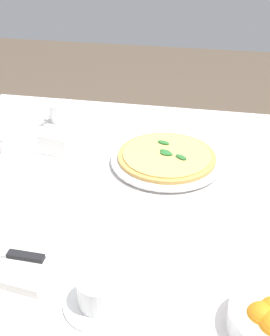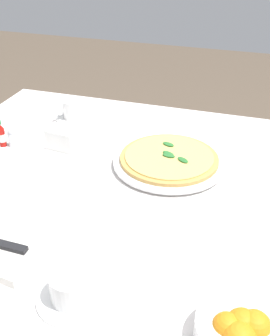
{
  "view_description": "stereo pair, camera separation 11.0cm",
  "coord_description": "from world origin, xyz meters",
  "px_view_note": "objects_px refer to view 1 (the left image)",
  "views": [
    {
      "loc": [
        -0.25,
        0.85,
        1.35
      ],
      "look_at": [
        -0.07,
        -0.07,
        0.77
      ],
      "focal_mm": 44.61,
      "sensor_mm": 36.0,
      "label": 1
    },
    {
      "loc": [
        -0.36,
        0.82,
        1.35
      ],
      "look_at": [
        -0.07,
        -0.07,
        0.77
      ],
      "focal_mm": 44.61,
      "sensor_mm": 36.0,
      "label": 2
    }
  ],
  "objects_px": {
    "coffee_cup_right_edge": "(61,114)",
    "napkin_folded": "(5,258)",
    "coffee_cup_back_corner": "(99,293)",
    "dinner_knife": "(2,253)",
    "pepper_shaker": "(3,145)",
    "pizza_plate": "(166,160)",
    "menu_card": "(52,147)",
    "pizza": "(167,156)"
  },
  "relations": [
    {
      "from": "coffee_cup_back_corner",
      "to": "dinner_knife",
      "type": "relative_size",
      "value": 0.67
    },
    {
      "from": "pizza",
      "to": "coffee_cup_back_corner",
      "type": "relative_size",
      "value": 2.08
    },
    {
      "from": "coffee_cup_right_edge",
      "to": "napkin_folded",
      "type": "relative_size",
      "value": 0.56
    },
    {
      "from": "pepper_shaker",
      "to": "coffee_cup_back_corner",
      "type": "bearing_deg",
      "value": 131.02
    },
    {
      "from": "pizza_plate",
      "to": "dinner_knife",
      "type": "xyz_separation_m",
      "value": [
        0.27,
        0.44,
        0.01
      ]
    },
    {
      "from": "pizza",
      "to": "coffee_cup_back_corner",
      "type": "xyz_separation_m",
      "value": [
        0.06,
        0.51,
        0.0
      ]
    },
    {
      "from": "napkin_folded",
      "to": "menu_card",
      "type": "height_order",
      "value": "menu_card"
    },
    {
      "from": "pizza_plate",
      "to": "dinner_knife",
      "type": "bearing_deg",
      "value": 58.43
    },
    {
      "from": "menu_card",
      "to": "pizza_plate",
      "type": "bearing_deg",
      "value": -168.06
    },
    {
      "from": "napkin_folded",
      "to": "pepper_shaker",
      "type": "bearing_deg",
      "value": -56.92
    },
    {
      "from": "napkin_folded",
      "to": "menu_card",
      "type": "bearing_deg",
      "value": -75.49
    },
    {
      "from": "pizza",
      "to": "pepper_shaker",
      "type": "relative_size",
      "value": 4.8
    },
    {
      "from": "pizza",
      "to": "menu_card",
      "type": "distance_m",
      "value": 0.33
    },
    {
      "from": "coffee_cup_right_edge",
      "to": "napkin_folded",
      "type": "height_order",
      "value": "coffee_cup_right_edge"
    },
    {
      "from": "pizza",
      "to": "pepper_shaker",
      "type": "height_order",
      "value": "pepper_shaker"
    },
    {
      "from": "napkin_folded",
      "to": "dinner_knife",
      "type": "bearing_deg",
      "value": 5.69
    },
    {
      "from": "pizza_plate",
      "to": "pizza",
      "type": "distance_m",
      "value": 0.01
    },
    {
      "from": "pizza",
      "to": "menu_card",
      "type": "bearing_deg",
      "value": 4.08
    },
    {
      "from": "coffee_cup_right_edge",
      "to": "pepper_shaker",
      "type": "height_order",
      "value": "coffee_cup_right_edge"
    },
    {
      "from": "coffee_cup_back_corner",
      "to": "pepper_shaker",
      "type": "xyz_separation_m",
      "value": [
        0.41,
        -0.48,
        -0.0
      ]
    },
    {
      "from": "pizza",
      "to": "menu_card",
      "type": "xyz_separation_m",
      "value": [
        0.32,
        0.02,
        0.01
      ]
    },
    {
      "from": "pizza",
      "to": "napkin_folded",
      "type": "bearing_deg",
      "value": 58.7
    },
    {
      "from": "pizza_plate",
      "to": "coffee_cup_right_edge",
      "type": "distance_m",
      "value": 0.43
    },
    {
      "from": "menu_card",
      "to": "coffee_cup_right_edge",
      "type": "bearing_deg",
      "value": -69.32
    },
    {
      "from": "pizza_plate",
      "to": "pizza",
      "type": "bearing_deg",
      "value": -118.03
    },
    {
      "from": "pizza_plate",
      "to": "coffee_cup_back_corner",
      "type": "xyz_separation_m",
      "value": [
        0.06,
        0.51,
        0.02
      ]
    },
    {
      "from": "pizza_plate",
      "to": "coffee_cup_back_corner",
      "type": "height_order",
      "value": "coffee_cup_back_corner"
    },
    {
      "from": "coffee_cup_right_edge",
      "to": "pepper_shaker",
      "type": "bearing_deg",
      "value": 67.25
    },
    {
      "from": "coffee_cup_right_edge",
      "to": "dinner_knife",
      "type": "height_order",
      "value": "coffee_cup_right_edge"
    },
    {
      "from": "coffee_cup_right_edge",
      "to": "menu_card",
      "type": "relative_size",
      "value": 1.45
    },
    {
      "from": "pizza_plate",
      "to": "dinner_knife",
      "type": "height_order",
      "value": "dinner_knife"
    },
    {
      "from": "coffee_cup_back_corner",
      "to": "pizza",
      "type": "bearing_deg",
      "value": -96.33
    },
    {
      "from": "coffee_cup_back_corner",
      "to": "napkin_folded",
      "type": "relative_size",
      "value": 0.56
    },
    {
      "from": "pepper_shaker",
      "to": "dinner_knife",
      "type": "bearing_deg",
      "value": 115.83
    },
    {
      "from": "coffee_cup_back_corner",
      "to": "dinner_knife",
      "type": "xyz_separation_m",
      "value": [
        0.22,
        -0.06,
        -0.0
      ]
    },
    {
      "from": "coffee_cup_right_edge",
      "to": "menu_card",
      "type": "height_order",
      "value": "coffee_cup_right_edge"
    },
    {
      "from": "pizza",
      "to": "dinner_knife",
      "type": "xyz_separation_m",
      "value": [
        0.27,
        0.44,
        -0.0
      ]
    },
    {
      "from": "dinner_knife",
      "to": "pepper_shaker",
      "type": "height_order",
      "value": "pepper_shaker"
    },
    {
      "from": "coffee_cup_right_edge",
      "to": "napkin_folded",
      "type": "bearing_deg",
      "value": 99.4
    },
    {
      "from": "pizza_plate",
      "to": "napkin_folded",
      "type": "relative_size",
      "value": 1.31
    },
    {
      "from": "napkin_folded",
      "to": "coffee_cup_right_edge",
      "type": "bearing_deg",
      "value": -73.66
    },
    {
      "from": "pizza",
      "to": "coffee_cup_right_edge",
      "type": "bearing_deg",
      "value": -28.02
    }
  ]
}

